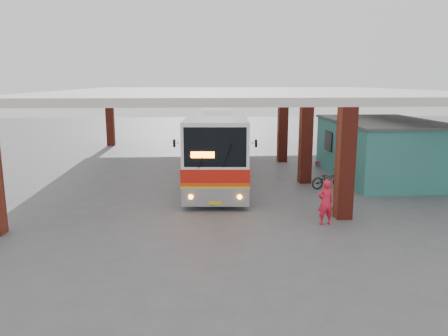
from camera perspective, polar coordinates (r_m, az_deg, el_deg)
ground at (r=19.64m, az=4.00°, el=-3.99°), size 90.00×90.00×0.00m
brick_columns at (r=24.29m, az=5.86°, el=4.16°), size 20.10×21.60×4.35m
canopy_roof at (r=25.46m, az=3.31°, el=9.78°), size 21.00×23.00×0.30m
shop_building at (r=25.16m, az=19.98°, el=2.38°), size 5.20×8.20×3.11m
coach_bus at (r=23.56m, az=-0.80°, el=3.32°), size 3.62×13.27×3.82m
motorcycle at (r=21.89m, az=13.40°, el=-1.44°), size 1.84×1.05×0.92m
pedestrian at (r=16.32m, az=13.11°, el=-4.38°), size 0.68×0.51×1.69m
red_chair at (r=27.53m, az=12.56°, el=1.05°), size 0.60×0.60×0.86m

